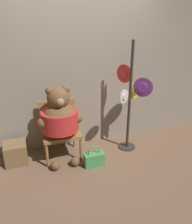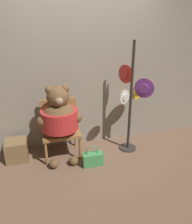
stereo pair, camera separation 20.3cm
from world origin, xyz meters
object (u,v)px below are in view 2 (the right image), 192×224
object	(u,v)px
teddy_bear	(59,117)
handbag_on_ground	(92,159)
hat_display_rack	(133,98)
chair	(60,126)

from	to	relation	value
teddy_bear	handbag_on_ground	xyz separation A→B (m)	(0.42, -0.31, -0.59)
hat_display_rack	handbag_on_ground	bearing A→B (deg)	-157.61
handbag_on_ground	chair	bearing A→B (deg)	130.67
hat_display_rack	handbag_on_ground	xyz separation A→B (m)	(-0.72, -0.30, -0.78)
chair	hat_display_rack	world-z (taller)	hat_display_rack
chair	hat_display_rack	bearing A→B (deg)	-8.55
handbag_on_ground	hat_display_rack	bearing A→B (deg)	22.39
chair	teddy_bear	world-z (taller)	teddy_bear
teddy_bear	handbag_on_ground	world-z (taller)	teddy_bear
teddy_bear	hat_display_rack	bearing A→B (deg)	-0.48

